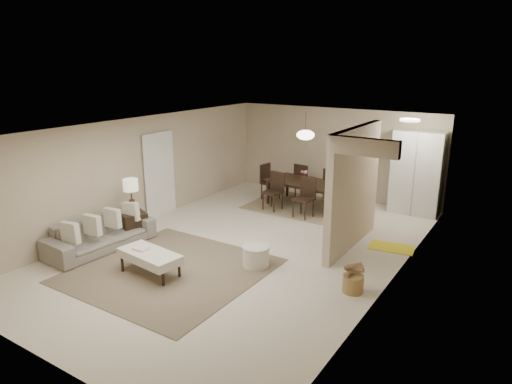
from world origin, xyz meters
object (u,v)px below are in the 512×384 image
Objects in this scene: pantry_cabinet at (417,173)px; ottoman_bench at (150,256)px; round_pouf at (256,256)px; dining_table at (304,194)px; sofa at (101,234)px; side_table at (134,225)px; wicker_basket at (353,284)px.

ottoman_bench is (-3.10, -6.12, -0.70)m from pantry_cabinet.
ottoman_bench is 1.95m from round_pouf.
pantry_cabinet is 2.88m from dining_table.
dining_table is (-2.60, -1.03, -0.71)m from pantry_cabinet.
side_table is at bearing -0.00° from sofa.
dining_table is at bearing 61.45° from side_table.
ottoman_bench is 2.01m from side_table.
side_table reaches higher than ottoman_bench.
sofa is (-4.80, -5.82, -0.73)m from pantry_cabinet.
side_table is at bearing -133.65° from pantry_cabinet.
side_table is at bearing -177.50° from wicker_basket.
ottoman_bench is at bearing -34.66° from side_table.
dining_table reaches higher than side_table.
pantry_cabinet reaches higher than dining_table.
ottoman_bench is at bearing -137.18° from round_pouf.
ottoman_bench reaches higher than round_pouf.
wicker_basket is (4.98, 0.22, -0.13)m from side_table.
side_table is 1.07× the size of round_pouf.
sofa is 1.73× the size of ottoman_bench.
sofa is 6.34× the size of wicker_basket.
pantry_cabinet is at bearing 28.15° from dining_table.
pantry_cabinet reaches higher than side_table.
sofa is 3.29m from round_pouf.
dining_table is (-0.93, 3.78, 0.14)m from round_pouf.
side_table is (-4.75, -4.98, -0.77)m from pantry_cabinet.
side_table is at bearing -111.98° from dining_table.
sofa is at bearing -168.08° from wicker_basket.
pantry_cabinet is 1.07× the size of dining_table.
dining_table reaches higher than ottoman_bench.
dining_table is (2.15, 3.95, 0.07)m from side_table.
sofa is 1.73m from ottoman_bench.
round_pouf is at bearing -69.64° from dining_table.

